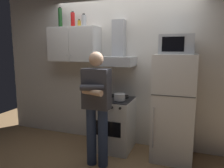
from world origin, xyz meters
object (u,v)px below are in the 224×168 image
at_px(refrigerator, 174,108).
at_px(person_standing, 97,105).
at_px(stove_oven, 114,124).
at_px(bottle_canister_steel, 84,21).
at_px(bottle_wine_green, 60,18).
at_px(upper_cabinet, 74,45).
at_px(range_hood, 117,54).
at_px(cooking_pot, 120,97).
at_px(bottle_spice_jar, 79,23).
at_px(microwave, 177,44).
at_px(bottle_soda_red, 73,20).

distance_m(refrigerator, person_standing, 1.17).
distance_m(stove_oven, refrigerator, 1.02).
relative_size(person_standing, bottle_canister_steel, 7.75).
xyz_separation_m(refrigerator, bottle_wine_green, (-2.00, 0.10, 1.42)).
xyz_separation_m(upper_cabinet, range_hood, (0.80, 0.00, -0.15)).
bearing_deg(refrigerator, cooking_pot, -171.68).
relative_size(person_standing, bottle_spice_jar, 13.18).
distance_m(refrigerator, microwave, 0.94).
xyz_separation_m(stove_oven, bottle_canister_steel, (-0.59, 0.11, 1.72)).
distance_m(stove_oven, bottle_spice_jar, 1.81).
bearing_deg(bottle_wine_green, bottle_spice_jar, 1.19).
relative_size(range_hood, bottle_canister_steel, 3.54).
xyz_separation_m(upper_cabinet, bottle_spice_jar, (0.12, -0.02, 0.36)).
relative_size(person_standing, bottle_wine_green, 4.77).
relative_size(range_hood, bottle_spice_jar, 6.03).
height_order(range_hood, bottle_canister_steel, bottle_canister_steel).
height_order(range_hood, person_standing, range_hood).
height_order(microwave, bottle_canister_steel, bottle_canister_steel).
relative_size(upper_cabinet, range_hood, 1.20).
bearing_deg(bottle_spice_jar, cooking_pot, -15.77).
bearing_deg(stove_oven, upper_cabinet, 171.10).
relative_size(cooking_pot, bottle_wine_green, 0.82).
bearing_deg(bottle_wine_green, upper_cabinet, 5.47).
bearing_deg(bottle_spice_jar, bottle_soda_red, 164.58).
distance_m(upper_cabinet, microwave, 1.75).
bearing_deg(stove_oven, bottle_canister_steel, 169.19).
bearing_deg(microwave, range_hood, 173.54).
bearing_deg(bottle_canister_steel, upper_cabinet, 176.51).
bearing_deg(upper_cabinet, bottle_spice_jar, -7.54).
relative_size(bottle_wine_green, bottle_spice_jar, 2.76).
relative_size(stove_oven, bottle_spice_jar, 7.02).
xyz_separation_m(upper_cabinet, bottle_soda_red, (-0.02, 0.02, 0.43)).
relative_size(range_hood, bottle_wine_green, 2.18).
relative_size(upper_cabinet, person_standing, 0.55).
height_order(bottle_wine_green, bottle_spice_jar, bottle_wine_green).
distance_m(upper_cabinet, bottle_wine_green, 0.53).
bearing_deg(stove_oven, microwave, 1.15).
bearing_deg(upper_cabinet, refrigerator, -4.07).
bearing_deg(person_standing, bottle_canister_steel, 126.89).
distance_m(range_hood, bottle_wine_green, 1.22).
bearing_deg(person_standing, refrigerator, 31.23).
relative_size(bottle_wine_green, bottle_soda_red, 1.29).
bearing_deg(stove_oven, bottle_spice_jar, 170.85).
bearing_deg(stove_oven, bottle_soda_red, 169.72).
bearing_deg(bottle_soda_red, person_standing, -44.28).
xyz_separation_m(cooking_pot, bottle_canister_steel, (-0.72, 0.23, 1.22)).
distance_m(upper_cabinet, refrigerator, 2.00).
bearing_deg(bottle_canister_steel, microwave, -3.47).
distance_m(bottle_wine_green, bottle_spice_jar, 0.39).
bearing_deg(bottle_wine_green, bottle_soda_red, 12.10).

